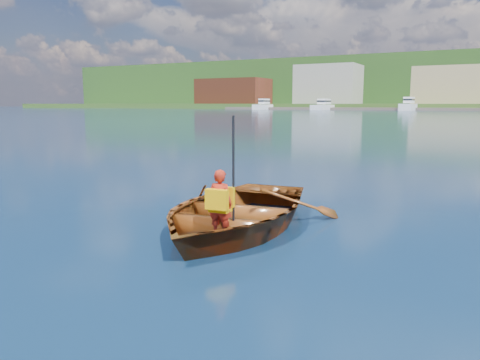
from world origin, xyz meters
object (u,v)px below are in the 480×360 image
Objects in this scene: marina_yachts at (455,106)px; dock at (469,109)px; child_paddler at (220,203)px; rowboat at (234,211)px.

dock is at bearing 52.45° from marina_yachts.
child_paddler is 143.42m from marina_yachts.
marina_yachts is at bearing 92.02° from rowboat.
rowboat is 142.53m from marina_yachts.
child_paddler is at bearing -87.90° from marina_yachts.
marina_yachts is at bearing 92.10° from child_paddler.
rowboat is 0.03× the size of marina_yachts.
rowboat is at bearing 105.33° from child_paddler.
marina_yachts is (-3.60, -4.68, 0.96)m from dock.
rowboat is 0.97m from child_paddler.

